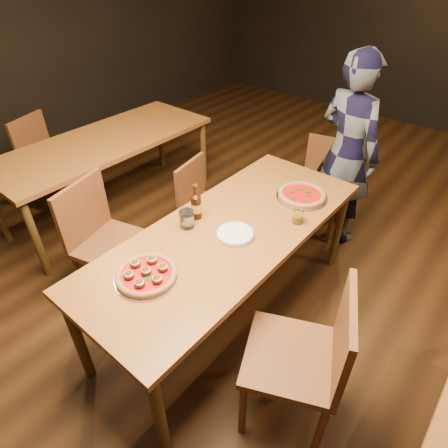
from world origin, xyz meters
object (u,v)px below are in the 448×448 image
Objects in this scene: beer_bottle at (196,206)px; amber_glass at (298,216)px; table_left at (105,147)px; pizza_meatball at (146,274)px; table_main at (229,238)px; chair_main_e at (291,356)px; water_glass at (187,219)px; diner at (347,152)px; chair_end at (320,187)px; chair_main_sw at (210,208)px; plate_stack at (235,234)px; pizza_margherita at (302,195)px; chair_main_nw at (113,244)px; chair_nbr_left at (53,160)px.

amber_glass is at bearing 35.44° from beer_bottle.
beer_bottle is (1.46, -0.34, 0.16)m from table_left.
table_main is at bearing 83.15° from pizza_meatball.
water_glass is (-0.91, 0.21, 0.31)m from chair_main_e.
water_glass is 1.53m from diner.
chair_end is at bearing 32.56° from diner.
amber_glass is (-0.41, 0.68, 0.30)m from chair_main_e.
chair_main_e reaches higher than table_left.
chair_main_sw is 0.84× the size of chair_main_e.
pizza_margherita is at bearing 81.39° from plate_stack.
chair_main_sw reaches higher than plate_stack.
pizza_margherita is at bearing -175.04° from chair_main_e.
beer_bottle reaches higher than plate_stack.
plate_stack is 0.98× the size of beer_bottle.
chair_main_nw is at bearing -155.44° from water_glass.
water_glass is (-0.28, -0.12, 0.05)m from plate_stack.
table_left is at bearing 87.13° from chair_main_sw.
chair_main_e is at bearing -59.06° from amber_glass.
plate_stack is 1.38m from diner.
chair_main_nw is at bearing 158.45° from chair_main_sw.
chair_main_e is 8.71× the size of water_glass.
pizza_meatball is 1.49× the size of plate_stack.
beer_bottle reaches higher than chair_main_nw.
pizza_margherita is 1.48× the size of beer_bottle.
table_main is at bearing 8.52° from beer_bottle.
chair_main_sw is at bearing -26.05° from chair_main_nw.
table_main is 2.32× the size of chair_end.
chair_nbr_left is 3.83× the size of beer_bottle.
chair_main_nw reaches higher than amber_glass.
beer_bottle is 0.64m from amber_glass.
pizza_meatball is at bearing 100.36° from diner.
table_left is at bearing 167.06° from beer_bottle.
chair_main_sw is 0.94m from amber_glass.
diner reaches higher than water_glass.
chair_end reaches higher than table_main.
pizza_margherita reaches higher than plate_stack.
chair_main_nw is 0.91m from plate_stack.
diner is (0.37, 1.39, -0.04)m from beer_bottle.
chair_nbr_left is at bearing -167.37° from pizza_margherita.
chair_main_e is at bearing -15.19° from table_left.
chair_end is 0.95× the size of chair_nbr_left.
amber_glass is (0.35, 0.93, 0.02)m from pizza_meatball.
water_glass reaches higher than plate_stack.
chair_main_sw is (1.13, 0.16, -0.26)m from table_left.
plate_stack is at bearing -141.89° from chair_main_e.
pizza_margherita is (0.73, 0.14, 0.36)m from chair_main_sw.
table_main is 8.66× the size of plate_stack.
chair_end is at bearing -38.02° from chair_main_nw.
chair_main_nw is at bearing -132.45° from pizza_margherita.
table_left is at bearing 163.37° from water_glass.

